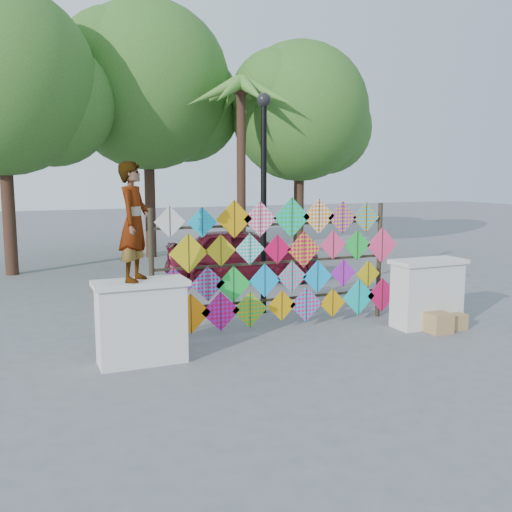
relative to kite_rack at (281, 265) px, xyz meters
name	(u,v)px	position (x,y,z in m)	size (l,w,h in m)	color
ground	(294,339)	(-0.08, -0.73, -1.21)	(80.00, 80.00, 0.00)	slate
parapet_left	(141,321)	(-2.78, -0.93, -0.56)	(1.40, 0.65, 1.28)	silver
parapet_right	(427,293)	(2.62, -0.93, -0.56)	(1.40, 0.65, 1.28)	silver
kite_rack	(281,265)	(0.00, 0.00, 0.00)	(4.99, 0.24, 2.45)	black
tree_west	(5,82)	(-4.48, 8.30, 4.17)	(5.85, 5.20, 8.01)	#44281D
tree_mid	(150,87)	(0.02, 10.30, 4.56)	(6.30, 5.60, 8.61)	#44281D
tree_east	(302,113)	(5.01, 8.80, 3.78)	(5.40, 4.80, 7.42)	#44281D
palm_tree	(241,105)	(2.12, 7.27, 3.74)	(3.62, 3.62, 5.83)	#44281D
vendor_woman	(134,222)	(-2.85, -0.93, 0.95)	(0.64, 0.42, 1.76)	#99999E
sedan	(243,254)	(1.21, 4.86, -0.50)	(1.69, 4.19, 1.43)	#520E1A
lamppost	(264,183)	(0.22, 1.27, 1.48)	(0.28, 0.28, 4.46)	black
cardboard_box_near	(439,323)	(2.53, -1.38, -1.03)	(0.41, 0.37, 0.37)	#A5764F
cardboard_box_far	(455,321)	(2.98, -1.30, -1.07)	(0.35, 0.32, 0.29)	#A5764F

